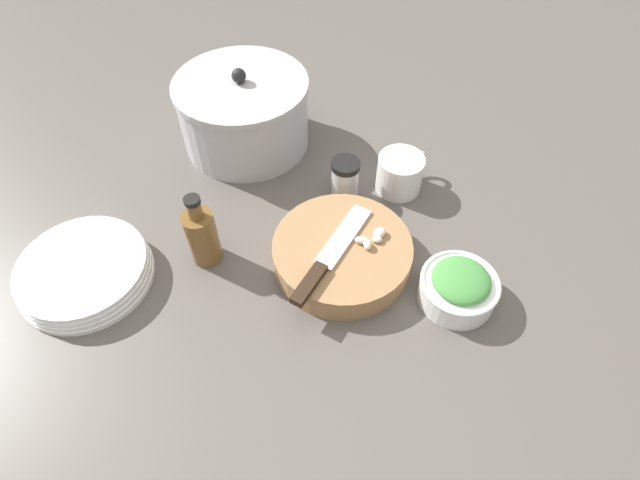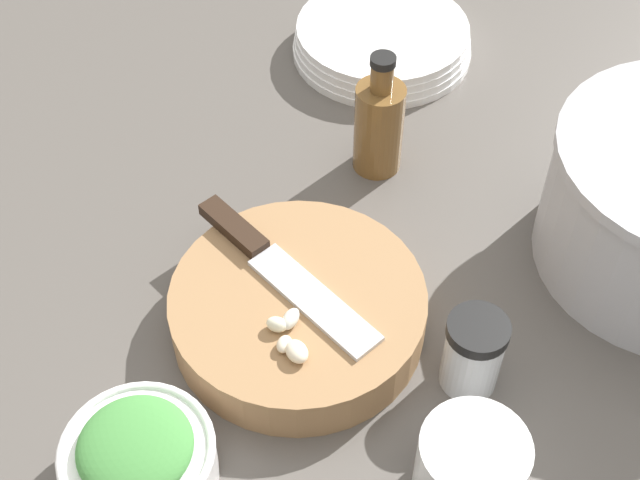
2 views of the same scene
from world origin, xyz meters
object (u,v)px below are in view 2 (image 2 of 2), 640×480
spice_jar (473,353)px  oil_bottle (379,124)px  cutting_board (298,311)px  chef_knife (274,263)px  garlic_cloves (289,336)px  herb_bowl (139,458)px  plate_stack (382,39)px  coffee_mug (471,470)px

spice_jar → oil_bottle: oil_bottle is taller
cutting_board → chef_knife: chef_knife is taller
garlic_cloves → herb_bowl: 0.16m
herb_bowl → plate_stack: bearing=-179.3°
cutting_board → spice_jar: bearing=90.9°
garlic_cloves → plate_stack: bearing=-170.6°
cutting_board → herb_bowl: herb_bowl is taller
herb_bowl → garlic_cloves: bearing=153.0°
chef_knife → herb_bowl: herb_bowl is taller
plate_stack → spice_jar: bearing=28.5°
cutting_board → spice_jar: (-0.00, 0.17, 0.02)m
plate_stack → cutting_board: bearing=8.9°
spice_jar → chef_knife: bearing=-95.8°
cutting_board → garlic_cloves: (0.05, 0.01, 0.03)m
chef_knife → coffee_mug: (0.13, 0.23, -0.02)m
herb_bowl → oil_bottle: (-0.43, 0.05, 0.03)m
plate_stack → coffee_mug: bearing=26.0°
chef_knife → oil_bottle: (-0.21, 0.03, 0.01)m
cutting_board → chef_knife: (-0.02, -0.03, 0.03)m
chef_knife → garlic_cloves: 0.09m
cutting_board → coffee_mug: size_ratio=2.36×
garlic_cloves → coffee_mug: (0.05, 0.18, -0.02)m
garlic_cloves → spice_jar: (-0.05, 0.15, -0.01)m
cutting_board → plate_stack: cutting_board is taller
plate_stack → garlic_cloves: bearing=9.4°
coffee_mug → oil_bottle: oil_bottle is taller
garlic_cloves → herb_bowl: (0.14, -0.07, -0.02)m
garlic_cloves → herb_bowl: herb_bowl is taller
coffee_mug → spice_jar: bearing=-164.9°
cutting_board → garlic_cloves: bearing=14.3°
garlic_cloves → spice_jar: spice_jar is taller
spice_jar → plate_stack: bearing=-151.5°
spice_jar → plate_stack: spice_jar is taller
spice_jar → coffee_mug: spice_jar is taller
cutting_board → spice_jar: size_ratio=2.89×
cutting_board → plate_stack: (-0.43, -0.07, -0.00)m
herb_bowl → plate_stack: 0.62m
chef_knife → garlic_cloves: bearing=58.5°
garlic_cloves → oil_bottle: 0.29m
garlic_cloves → spice_jar: bearing=108.6°
herb_bowl → oil_bottle: bearing=172.7°
garlic_cloves → plate_stack: size_ratio=0.25×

